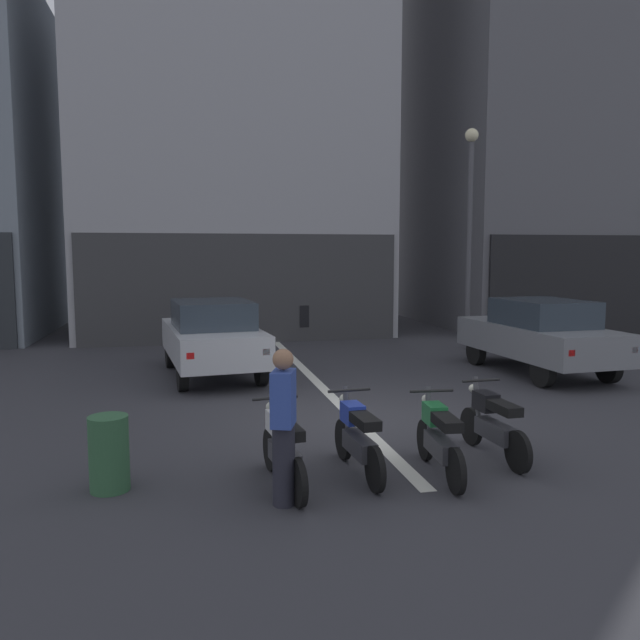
# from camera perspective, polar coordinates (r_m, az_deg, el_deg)

# --- Properties ---
(ground_plane) EXTENTS (120.00, 120.00, 0.00)m
(ground_plane) POSITION_cam_1_polar(r_m,az_deg,el_deg) (9.95, 3.36, -9.26)
(ground_plane) COLOR #333338
(lane_centre_line) EXTENTS (0.20, 18.00, 0.01)m
(lane_centre_line) POSITION_cam_1_polar(r_m,az_deg,el_deg) (15.68, -2.58, -3.51)
(lane_centre_line) COLOR silver
(lane_centre_line) RESTS_ON ground
(building_mid_block) EXTENTS (9.67, 8.30, 18.72)m
(building_mid_block) POSITION_cam_1_polar(r_m,az_deg,el_deg) (23.32, -8.45, 22.84)
(building_mid_block) COLOR #9E9EA3
(building_mid_block) RESTS_ON ground
(building_far_right) EXTENTS (10.67, 10.02, 18.36)m
(building_far_right) POSITION_cam_1_polar(r_m,az_deg,el_deg) (27.22, 20.86, 19.69)
(building_far_right) COLOR #56565B
(building_far_right) RESTS_ON ground
(car_silver_crossing_near) EXTENTS (2.21, 4.27, 1.64)m
(car_silver_crossing_near) POSITION_cam_1_polar(r_m,az_deg,el_deg) (13.45, -9.92, -1.42)
(car_silver_crossing_near) COLOR black
(car_silver_crossing_near) RESTS_ON ground
(car_grey_parked_kerbside) EXTENTS (1.98, 4.19, 1.64)m
(car_grey_parked_kerbside) POSITION_cam_1_polar(r_m,az_deg,el_deg) (14.38, 19.56, -1.20)
(car_grey_parked_kerbside) COLOR black
(car_grey_parked_kerbside) RESTS_ON ground
(car_black_down_street) EXTENTS (2.04, 4.21, 1.64)m
(car_black_down_street) POSITION_cam_1_polar(r_m,az_deg,el_deg) (20.70, -0.95, 1.33)
(car_black_down_street) COLOR black
(car_black_down_street) RESTS_ON ground
(street_lamp) EXTENTS (0.36, 0.36, 5.94)m
(street_lamp) POSITION_cam_1_polar(r_m,az_deg,el_deg) (17.39, 13.63, 9.44)
(street_lamp) COLOR #47474C
(street_lamp) RESTS_ON ground
(motorcycle_white_row_leftmost) EXTENTS (0.55, 1.67, 0.98)m
(motorcycle_white_row_leftmost) POSITION_cam_1_polar(r_m,az_deg,el_deg) (7.17, -3.44, -11.63)
(motorcycle_white_row_leftmost) COLOR black
(motorcycle_white_row_leftmost) RESTS_ON ground
(motorcycle_blue_row_left_mid) EXTENTS (0.55, 1.67, 0.98)m
(motorcycle_blue_row_left_mid) POSITION_cam_1_polar(r_m,az_deg,el_deg) (7.56, 3.49, -10.69)
(motorcycle_blue_row_left_mid) COLOR black
(motorcycle_blue_row_left_mid) RESTS_ON ground
(motorcycle_green_row_centre) EXTENTS (0.55, 1.67, 0.98)m
(motorcycle_green_row_centre) POSITION_cam_1_polar(r_m,az_deg,el_deg) (7.64, 10.93, -10.61)
(motorcycle_green_row_centre) COLOR black
(motorcycle_green_row_centre) RESTS_ON ground
(motorcycle_black_row_right_mid) EXTENTS (0.55, 1.67, 0.98)m
(motorcycle_black_row_right_mid) POSITION_cam_1_polar(r_m,az_deg,el_deg) (8.42, 15.65, -9.13)
(motorcycle_black_row_right_mid) COLOR black
(motorcycle_black_row_right_mid) RESTS_ON ground
(person_by_motorcycles) EXTENTS (0.32, 0.41, 1.67)m
(person_by_motorcycles) POSITION_cam_1_polar(r_m,az_deg,el_deg) (6.56, -3.39, -9.71)
(person_by_motorcycles) COLOR #23232D
(person_by_motorcycles) RESTS_ON ground
(trash_bin) EXTENTS (0.44, 0.44, 0.85)m
(trash_bin) POSITION_cam_1_polar(r_m,az_deg,el_deg) (7.44, -18.87, -11.55)
(trash_bin) COLOR #2D5938
(trash_bin) RESTS_ON ground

